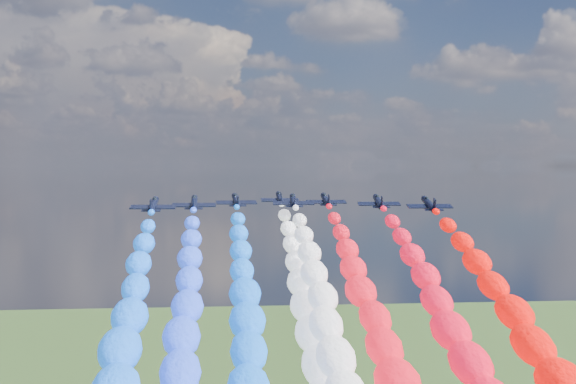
{
  "coord_description": "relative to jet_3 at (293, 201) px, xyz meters",
  "views": [
    {
      "loc": [
        -13.68,
        -144.66,
        99.37
      ],
      "look_at": [
        0.0,
        4.0,
        94.37
      ],
      "focal_mm": 48.15,
      "sensor_mm": 36.0,
      "label": 1
    }
  ],
  "objects": [
    {
      "name": "jet_6",
      "position": [
        16.33,
        -4.68,
        0.0
      ],
      "size": [
        8.84,
        11.72,
        4.88
      ],
      "primitive_type": null,
      "rotation": [
        0.23,
        0.0,
        -0.06
      ],
      "color": "black"
    },
    {
      "name": "jet_3",
      "position": [
        0.0,
        0.0,
        0.0
      ],
      "size": [
        8.73,
        11.65,
        4.88
      ],
      "primitive_type": null,
      "rotation": [
        0.23,
        0.0,
        -0.05
      ],
      "color": "black"
    },
    {
      "name": "trail_4",
      "position": [
        -1.61,
        -37.45,
        -18.57
      ],
      "size": [
        6.95,
        101.12,
        41.96
      ],
      "primitive_type": null,
      "color": "white"
    },
    {
      "name": "jet_4",
      "position": [
        -1.61,
        14.18,
        0.0
      ],
      "size": [
        8.26,
        11.31,
        4.88
      ],
      "primitive_type": null,
      "rotation": [
        0.23,
        0.0,
        -0.0
      ],
      "color": "black"
    },
    {
      "name": "jet_5",
      "position": [
        7.2,
        4.52,
        0.0
      ],
      "size": [
        8.27,
        11.32,
        4.88
      ],
      "primitive_type": null,
      "rotation": [
        0.23,
        0.0,
        0.01
      ],
      "color": "black"
    },
    {
      "name": "jet_0",
      "position": [
        -26.73,
        -12.42,
        0.0
      ],
      "size": [
        8.63,
        11.58,
        4.88
      ],
      "primitive_type": null,
      "rotation": [
        0.23,
        0.0,
        -0.04
      ],
      "color": "black"
    },
    {
      "name": "trail_3",
      "position": [
        0.0,
        -51.63,
        -18.57
      ],
      "size": [
        6.95,
        101.12,
        41.96
      ],
      "primitive_type": null,
      "color": "silver"
    },
    {
      "name": "trail_1",
      "position": [
        -19.59,
        -57.6,
        -18.57
      ],
      "size": [
        6.95,
        101.12,
        41.96
      ],
      "primitive_type": null,
      "color": "blue"
    },
    {
      "name": "trail_5",
      "position": [
        7.2,
        -47.11,
        -18.57
      ],
      "size": [
        6.95,
        101.12,
        41.96
      ],
      "primitive_type": null,
      "color": "red"
    },
    {
      "name": "jet_2",
      "position": [
        -11.36,
        3.73,
        0.0
      ],
      "size": [
        8.97,
        11.82,
        4.88
      ],
      "primitive_type": null,
      "rotation": [
        0.23,
        0.0,
        0.07
      ],
      "color": "black"
    },
    {
      "name": "jet_7",
      "position": [
        23.69,
        -14.56,
        0.0
      ],
      "size": [
        8.46,
        11.46,
        4.88
      ],
      "primitive_type": null,
      "rotation": [
        0.23,
        0.0,
        -0.02
      ],
      "color": "black"
    },
    {
      "name": "trail_7",
      "position": [
        23.69,
        -66.19,
        -18.57
      ],
      "size": [
        6.95,
        101.12,
        41.96
      ],
      "primitive_type": null,
      "color": "#F40A05"
    },
    {
      "name": "trail_6",
      "position": [
        16.33,
        -56.31,
        -18.57
      ],
      "size": [
        6.95,
        101.12,
        41.96
      ],
      "primitive_type": null,
      "color": "red"
    },
    {
      "name": "jet_1",
      "position": [
        -19.59,
        -5.98,
        0.0
      ],
      "size": [
        8.26,
        11.31,
        4.88
      ],
      "primitive_type": null,
      "rotation": [
        0.23,
        0.0,
        0.0
      ],
      "color": "black"
    },
    {
      "name": "trail_2",
      "position": [
        -11.36,
        -47.9,
        -18.57
      ],
      "size": [
        6.95,
        101.12,
        41.96
      ],
      "primitive_type": null,
      "color": "blue"
    }
  ]
}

